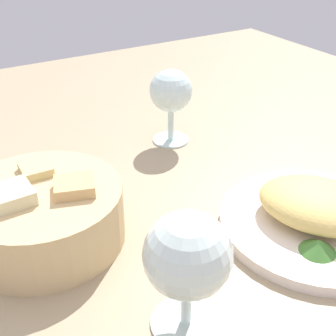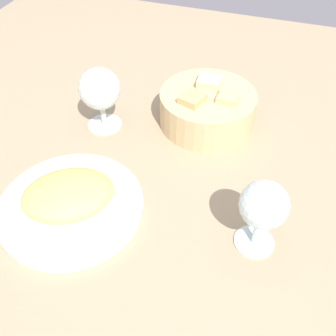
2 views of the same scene
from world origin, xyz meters
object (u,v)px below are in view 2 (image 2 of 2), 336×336
at_px(wine_glass_near, 263,208).
at_px(wine_glass_far, 100,91).
at_px(bread_basket, 207,108).
at_px(plate, 71,206).

relative_size(wine_glass_near, wine_glass_far, 0.97).
bearing_deg(wine_glass_near, wine_glass_far, 151.04).
bearing_deg(bread_basket, wine_glass_near, -61.15).
relative_size(bread_basket, wine_glass_far, 1.49).
distance_m(plate, wine_glass_near, 0.30).
distance_m(bread_basket, wine_glass_far, 0.21).
xyz_separation_m(plate, wine_glass_far, (-0.04, 0.22, 0.07)).
xyz_separation_m(wine_glass_near, wine_glass_far, (-0.33, 0.18, -0.00)).
bearing_deg(wine_glass_near, bread_basket, 118.85).
relative_size(plate, bread_basket, 1.25).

